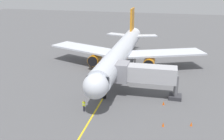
{
  "coord_description": "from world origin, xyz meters",
  "views": [
    {
      "loc": [
        -11.19,
        48.24,
        17.56
      ],
      "look_at": [
        -0.15,
        7.49,
        3.0
      ],
      "focal_mm": 40.74,
      "sensor_mm": 36.0,
      "label": 1
    }
  ],
  "objects_px": {
    "safety_cone_nose_right": "(163,124)",
    "safety_cone_wing_port": "(164,103)",
    "ground_crew_marshaller": "(84,106)",
    "airplane": "(121,53)",
    "jet_bridge": "(141,74)",
    "safety_cone_nose_left": "(191,124)"
  },
  "relations": [
    {
      "from": "ground_crew_marshaller",
      "to": "safety_cone_nose_right",
      "type": "bearing_deg",
      "value": 174.12
    },
    {
      "from": "safety_cone_nose_right",
      "to": "safety_cone_wing_port",
      "type": "bearing_deg",
      "value": -86.17
    },
    {
      "from": "safety_cone_nose_left",
      "to": "safety_cone_nose_right",
      "type": "bearing_deg",
      "value": 16.9
    },
    {
      "from": "jet_bridge",
      "to": "safety_cone_wing_port",
      "type": "bearing_deg",
      "value": 148.45
    },
    {
      "from": "jet_bridge",
      "to": "airplane",
      "type": "bearing_deg",
      "value": -62.06
    },
    {
      "from": "safety_cone_nose_left",
      "to": "safety_cone_wing_port",
      "type": "relative_size",
      "value": 1.0
    },
    {
      "from": "airplane",
      "to": "safety_cone_nose_right",
      "type": "height_order",
      "value": "airplane"
    },
    {
      "from": "airplane",
      "to": "ground_crew_marshaller",
      "type": "height_order",
      "value": "airplane"
    },
    {
      "from": "airplane",
      "to": "safety_cone_nose_right",
      "type": "xyz_separation_m",
      "value": [
        -10.29,
        19.7,
        -3.73
      ]
    },
    {
      "from": "jet_bridge",
      "to": "safety_cone_nose_right",
      "type": "bearing_deg",
      "value": 117.12
    },
    {
      "from": "ground_crew_marshaller",
      "to": "safety_cone_nose_right",
      "type": "relative_size",
      "value": 3.11
    },
    {
      "from": "airplane",
      "to": "jet_bridge",
      "type": "bearing_deg",
      "value": 117.94
    },
    {
      "from": "safety_cone_nose_left",
      "to": "safety_cone_nose_right",
      "type": "height_order",
      "value": "same"
    },
    {
      "from": "safety_cone_nose_right",
      "to": "jet_bridge",
      "type": "bearing_deg",
      "value": -62.88
    },
    {
      "from": "airplane",
      "to": "safety_cone_nose_left",
      "type": "relative_size",
      "value": 73.3
    },
    {
      "from": "jet_bridge",
      "to": "safety_cone_wing_port",
      "type": "xyz_separation_m",
      "value": [
        -4.02,
        2.47,
        -3.49
      ]
    },
    {
      "from": "jet_bridge",
      "to": "safety_cone_nose_left",
      "type": "height_order",
      "value": "jet_bridge"
    },
    {
      "from": "jet_bridge",
      "to": "ground_crew_marshaller",
      "type": "distance_m",
      "value": 10.58
    },
    {
      "from": "safety_cone_nose_left",
      "to": "ground_crew_marshaller",
      "type": "bearing_deg",
      "value": -0.4
    },
    {
      "from": "jet_bridge",
      "to": "ground_crew_marshaller",
      "type": "xyz_separation_m",
      "value": [
        6.89,
        7.49,
        -2.88
      ]
    },
    {
      "from": "safety_cone_wing_port",
      "to": "ground_crew_marshaller",
      "type": "bearing_deg",
      "value": 24.74
    },
    {
      "from": "safety_cone_nose_right",
      "to": "safety_cone_nose_left",
      "type": "bearing_deg",
      "value": -163.1
    }
  ]
}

